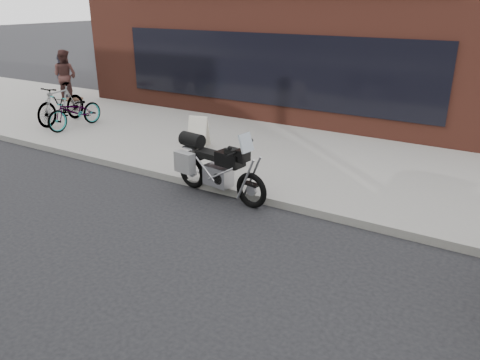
{
  "coord_description": "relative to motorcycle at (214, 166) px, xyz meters",
  "views": [
    {
      "loc": [
        4.49,
        -3.06,
        3.63
      ],
      "look_at": [
        0.79,
        3.0,
        0.85
      ],
      "focal_mm": 35.0,
      "sensor_mm": 36.0,
      "label": 1
    }
  ],
  "objects": [
    {
      "name": "ground",
      "position": [
        0.35,
        -3.9,
        -0.6
      ],
      "size": [
        120.0,
        120.0,
        0.0
      ],
      "primitive_type": "plane",
      "color": "black",
      "rests_on": "ground"
    },
    {
      "name": "near_sidewalk",
      "position": [
        0.35,
        3.1,
        -0.53
      ],
      "size": [
        44.0,
        6.0,
        0.15
      ],
      "primitive_type": "cube",
      "color": "gray",
      "rests_on": "ground"
    },
    {
      "name": "storefront",
      "position": [
        -1.65,
        10.09,
        1.65
      ],
      "size": [
        14.0,
        10.07,
        4.5
      ],
      "color": "#53251B",
      "rests_on": "ground"
    },
    {
      "name": "motorcycle",
      "position": [
        0.0,
        0.0,
        0.0
      ],
      "size": [
        2.19,
        0.73,
        1.39
      ],
      "rotation": [
        0.0,
        0.0,
        -0.14
      ],
      "color": "black",
      "rests_on": "ground"
    },
    {
      "name": "bicycle_front",
      "position": [
        -5.92,
        1.72,
        0.03
      ],
      "size": [
        0.65,
        1.84,
        0.96
      ],
      "primitive_type": "imported",
      "rotation": [
        0.0,
        0.0,
        -0.0
      ],
      "color": "gray",
      "rests_on": "near_sidewalk"
    },
    {
      "name": "bicycle_rear",
      "position": [
        -6.69,
        1.87,
        0.12
      ],
      "size": [
        0.84,
        1.97,
        1.15
      ],
      "primitive_type": "imported",
      "rotation": [
        0.0,
        0.0,
        0.16
      ],
      "color": "gray",
      "rests_on": "near_sidewalk"
    },
    {
      "name": "sandwich_sign",
      "position": [
        -1.87,
        2.08,
        -0.07
      ],
      "size": [
        0.57,
        0.54,
        0.77
      ],
      "rotation": [
        0.0,
        0.0,
        0.23
      ],
      "color": "white",
      "rests_on": "near_sidewalk"
    },
    {
      "name": "cafe_table",
      "position": [
        -7.89,
        3.31,
        -0.12
      ],
      "size": [
        0.62,
        0.62,
        0.36
      ],
      "color": "black",
      "rests_on": "near_sidewalk"
    },
    {
      "name": "cafe_patron_left",
      "position": [
        -9.15,
        4.1,
        0.45
      ],
      "size": [
        1.01,
        0.87,
        1.8
      ],
      "primitive_type": "imported",
      "rotation": [
        0.0,
        0.0,
        3.38
      ],
      "color": "#4B2B28",
      "rests_on": "near_sidewalk"
    },
    {
      "name": "cafe_patron_right",
      "position": [
        -9.65,
        4.39,
        0.35
      ],
      "size": [
        1.02,
        0.67,
        1.6
      ],
      "primitive_type": "imported",
      "rotation": [
        0.0,
        0.0,
        2.82
      ],
      "color": "#3A3746",
      "rests_on": "near_sidewalk"
    }
  ]
}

